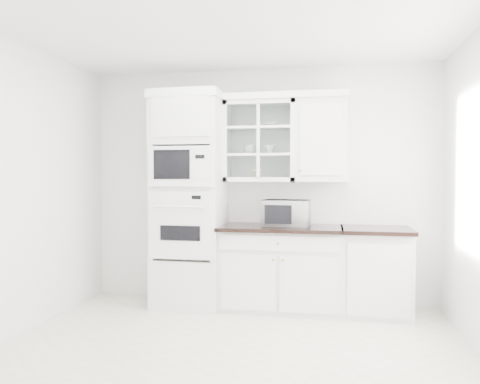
# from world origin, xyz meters

# --- Properties ---
(ground) EXTENTS (4.00, 3.50, 0.01)m
(ground) POSITION_xyz_m (0.00, 0.00, 0.01)
(ground) COLOR beige
(ground) RESTS_ON ground
(room_shell) EXTENTS (4.00, 3.50, 2.70)m
(room_shell) POSITION_xyz_m (0.00, 0.43, 1.78)
(room_shell) COLOR white
(room_shell) RESTS_ON ground
(oven_column) EXTENTS (0.76, 0.68, 2.40)m
(oven_column) POSITION_xyz_m (-0.75, 1.42, 1.20)
(oven_column) COLOR silver
(oven_column) RESTS_ON ground
(base_cabinet_run) EXTENTS (1.32, 0.67, 0.92)m
(base_cabinet_run) POSITION_xyz_m (0.28, 1.45, 0.46)
(base_cabinet_run) COLOR silver
(base_cabinet_run) RESTS_ON ground
(extra_base_cabinet) EXTENTS (0.72, 0.67, 0.92)m
(extra_base_cabinet) POSITION_xyz_m (1.28, 1.45, 0.46)
(extra_base_cabinet) COLOR silver
(extra_base_cabinet) RESTS_ON ground
(upper_cabinet_glass) EXTENTS (0.80, 0.33, 0.90)m
(upper_cabinet_glass) POSITION_xyz_m (0.03, 1.58, 1.85)
(upper_cabinet_glass) COLOR silver
(upper_cabinet_glass) RESTS_ON room_shell
(upper_cabinet_solid) EXTENTS (0.55, 0.33, 0.90)m
(upper_cabinet_solid) POSITION_xyz_m (0.71, 1.58, 1.85)
(upper_cabinet_solid) COLOR silver
(upper_cabinet_solid) RESTS_ON room_shell
(crown_molding) EXTENTS (2.14, 0.38, 0.07)m
(crown_molding) POSITION_xyz_m (-0.07, 1.56, 2.33)
(crown_molding) COLOR white
(crown_molding) RESTS_ON room_shell
(countertop_microwave) EXTENTS (0.52, 0.45, 0.28)m
(countertop_microwave) POSITION_xyz_m (0.34, 1.45, 1.06)
(countertop_microwave) COLOR white
(countertop_microwave) RESTS_ON base_cabinet_run
(bowl_a) EXTENTS (0.24, 0.24, 0.05)m
(bowl_a) POSITION_xyz_m (-0.15, 1.57, 2.03)
(bowl_a) COLOR white
(bowl_a) RESTS_ON upper_cabinet_glass
(bowl_b) EXTENTS (0.19, 0.19, 0.05)m
(bowl_b) POSITION_xyz_m (0.15, 1.58, 2.04)
(bowl_b) COLOR white
(bowl_b) RESTS_ON upper_cabinet_glass
(cup_a) EXTENTS (0.16, 0.16, 0.10)m
(cup_a) POSITION_xyz_m (-0.09, 1.57, 1.76)
(cup_a) COLOR white
(cup_a) RESTS_ON upper_cabinet_glass
(cup_b) EXTENTS (0.12, 0.12, 0.10)m
(cup_b) POSITION_xyz_m (0.13, 1.58, 1.76)
(cup_b) COLOR white
(cup_b) RESTS_ON upper_cabinet_glass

